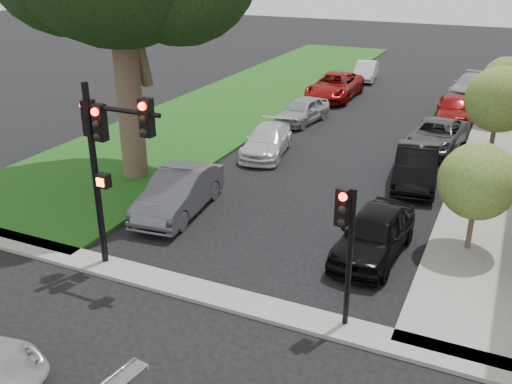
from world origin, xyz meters
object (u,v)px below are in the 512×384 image
at_px(car_parked_3, 453,109).
at_px(car_parked_4, 470,85).
at_px(small_tree_c, 505,80).
at_px(car_parked_9, 366,71).
at_px(small_tree_a, 478,181).
at_px(traffic_signal_main, 105,146).
at_px(car_parked_1, 416,166).
at_px(car_parked_0, 374,234).
at_px(traffic_signal_secondary, 346,233).
at_px(small_tree_b, 499,100).
at_px(car_parked_6, 267,141).
at_px(car_parked_7, 303,110).
at_px(car_parked_5, 179,192).
at_px(car_parked_8, 335,86).
at_px(car_parked_2, 437,135).

xyz_separation_m(car_parked_3, car_parked_4, (0.20, 7.03, -0.07)).
bearing_deg(car_parked_3, small_tree_c, 1.80).
height_order(small_tree_c, car_parked_9, small_tree_c).
height_order(small_tree_a, traffic_signal_main, traffic_signal_main).
bearing_deg(car_parked_1, car_parked_4, 81.09).
bearing_deg(car_parked_0, traffic_signal_main, -146.64).
bearing_deg(traffic_signal_secondary, car_parked_0, 92.15).
bearing_deg(small_tree_a, small_tree_b, 90.00).
relative_size(small_tree_a, traffic_signal_secondary, 0.94).
bearing_deg(car_parked_6, small_tree_b, 8.24).
xyz_separation_m(traffic_signal_secondary, car_parked_7, (-7.44, 17.21, -1.97)).
xyz_separation_m(small_tree_a, small_tree_b, (-0.00, 9.17, 0.50)).
height_order(car_parked_3, car_parked_9, car_parked_3).
distance_m(small_tree_c, car_parked_1, 11.12).
relative_size(small_tree_c, car_parked_5, 0.77).
relative_size(small_tree_b, traffic_signal_secondary, 1.13).
height_order(car_parked_5, car_parked_9, car_parked_5).
distance_m(car_parked_0, car_parked_1, 6.66).
xyz_separation_m(car_parked_4, car_parked_9, (-7.47, 1.87, 0.00)).
bearing_deg(small_tree_c, small_tree_b, -90.00).
xyz_separation_m(traffic_signal_main, car_parked_8, (-0.52, 23.37, -3.07)).
bearing_deg(car_parked_7, car_parked_0, -52.82).
xyz_separation_m(traffic_signal_main, car_parked_6, (-0.07, 11.45, -3.22)).
bearing_deg(car_parked_3, small_tree_a, -88.22).
relative_size(car_parked_1, car_parked_6, 1.05).
bearing_deg(car_parked_2, car_parked_3, 94.24).
distance_m(car_parked_4, car_parked_8, 9.08).
relative_size(small_tree_b, car_parked_8, 0.75).
xyz_separation_m(car_parked_1, car_parked_6, (-7.02, 0.85, -0.13)).
height_order(car_parked_3, car_parked_8, car_parked_8).
xyz_separation_m(car_parked_4, car_parked_8, (-7.85, -4.55, 0.13)).
bearing_deg(traffic_signal_main, car_parked_8, 91.28).
distance_m(car_parked_3, car_parked_8, 8.04).
height_order(small_tree_a, car_parked_0, small_tree_a).
distance_m(small_tree_b, car_parked_7, 10.52).
bearing_deg(car_parked_5, small_tree_a, 1.41).
xyz_separation_m(car_parked_2, car_parked_8, (-7.58, 7.86, 0.11)).
xyz_separation_m(small_tree_c, traffic_signal_secondary, (-2.54, -21.32, 0.21)).
height_order(traffic_signal_secondary, car_parked_8, traffic_signal_secondary).
bearing_deg(car_parked_1, car_parked_7, 130.62).
bearing_deg(traffic_signal_secondary, car_parked_9, 103.49).
bearing_deg(small_tree_a, traffic_signal_main, -150.07).
relative_size(traffic_signal_secondary, car_parked_2, 0.77).
height_order(small_tree_a, car_parked_7, small_tree_a).
height_order(small_tree_c, car_parked_3, small_tree_c).
bearing_deg(car_parked_7, car_parked_5, -81.39).
bearing_deg(car_parked_4, car_parked_3, -84.75).
height_order(traffic_signal_main, traffic_signal_secondary, traffic_signal_main).
bearing_deg(traffic_signal_main, traffic_signal_secondary, -0.36).
relative_size(car_parked_6, car_parked_7, 1.10).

